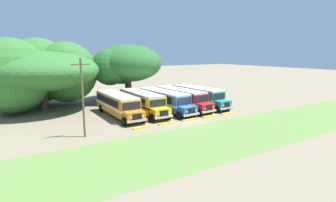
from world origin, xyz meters
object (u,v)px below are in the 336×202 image
object	(u,v)px
parked_bus_slot_2	(165,100)
broad_shade_tree	(126,64)
parked_bus_slot_1	(142,101)
utility_pole	(83,96)
secondary_tree	(39,72)
parked_bus_slot_0	(118,104)
parked_bus_slot_4	(198,96)
parked_bus_slot_3	(181,98)

from	to	relation	value
parked_bus_slot_2	broad_shade_tree	distance (m)	12.20
parked_bus_slot_1	utility_pole	bearing A→B (deg)	-55.68
broad_shade_tree	secondary_tree	xyz separation A→B (m)	(-13.43, -0.51, -0.80)
parked_bus_slot_0	broad_shade_tree	xyz separation A→B (m)	(5.65, 10.48, 4.52)
parked_bus_slot_0	parked_bus_slot_2	xyz separation A→B (m)	(6.52, -0.82, 0.00)
parked_bus_slot_4	broad_shade_tree	world-z (taller)	broad_shade_tree
secondary_tree	utility_pole	bearing A→B (deg)	-83.43
broad_shade_tree	utility_pole	size ratio (longest dim) A/B	1.62
parked_bus_slot_4	utility_pole	distance (m)	19.77
parked_bus_slot_3	broad_shade_tree	bearing A→B (deg)	-164.35
parked_bus_slot_3	secondary_tree	bearing A→B (deg)	-124.92
parked_bus_slot_4	secondary_tree	xyz separation A→B (m)	(-20.55, 10.33, 3.71)
parked_bus_slot_1	broad_shade_tree	world-z (taller)	broad_shade_tree
broad_shade_tree	secondary_tree	distance (m)	13.47
broad_shade_tree	parked_bus_slot_0	bearing A→B (deg)	-118.35
parked_bus_slot_2	utility_pole	distance (m)	13.83
parked_bus_slot_0	parked_bus_slot_4	size ratio (longest dim) A/B	0.99
parked_bus_slot_1	parked_bus_slot_3	size ratio (longest dim) A/B	0.99
parked_bus_slot_1	parked_bus_slot_3	world-z (taller)	same
parked_bus_slot_1	utility_pole	distance (m)	11.48
parked_bus_slot_4	utility_pole	size ratio (longest dim) A/B	1.44
secondary_tree	parked_bus_slot_0	bearing A→B (deg)	-52.05
parked_bus_slot_3	broad_shade_tree	xyz separation A→B (m)	(-3.84, 11.04, 4.52)
parked_bus_slot_0	parked_bus_slot_2	world-z (taller)	same
parked_bus_slot_3	broad_shade_tree	distance (m)	12.54
parked_bus_slot_0	parked_bus_slot_1	distance (m)	3.41
parked_bus_slot_2	secondary_tree	bearing A→B (deg)	-130.32
parked_bus_slot_1	utility_pole	xyz separation A→B (m)	(-9.31, -6.25, 2.45)
parked_bus_slot_1	parked_bus_slot_4	bearing A→B (deg)	89.06
parked_bus_slot_1	parked_bus_slot_3	distance (m)	6.10
parked_bus_slot_2	broad_shade_tree	bearing A→B (deg)	-178.91
broad_shade_tree	utility_pole	world-z (taller)	broad_shade_tree
parked_bus_slot_2	secondary_tree	size ratio (longest dim) A/B	0.65
parked_bus_slot_2	parked_bus_slot_4	bearing A→B (deg)	90.90
parked_bus_slot_3	parked_bus_slot_4	distance (m)	3.28
parked_bus_slot_4	parked_bus_slot_0	bearing A→B (deg)	-95.42
parked_bus_slot_1	parked_bus_slot_2	world-z (taller)	same
parked_bus_slot_2	broad_shade_tree	size ratio (longest dim) A/B	0.89
secondary_tree	parked_bus_slot_3	bearing A→B (deg)	-31.38
parked_bus_slot_2	broad_shade_tree	xyz separation A→B (m)	(-0.86, 11.29, 4.52)
parked_bus_slot_2	utility_pole	size ratio (longest dim) A/B	1.44
parked_bus_slot_3	parked_bus_slot_1	bearing A→B (deg)	-97.55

